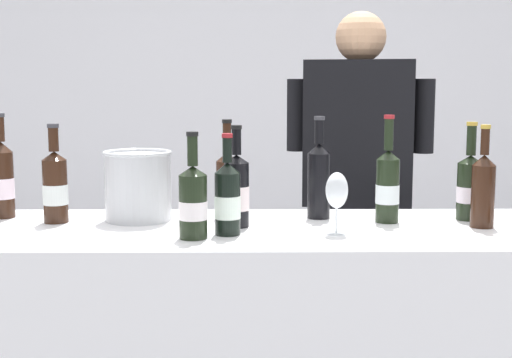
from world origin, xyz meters
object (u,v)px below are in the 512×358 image
at_px(wine_glass, 337,193).
at_px(wine_bottle_3, 193,201).
at_px(wine_bottle_2, 227,184).
at_px(wine_bottle_7, 470,186).
at_px(wine_bottle_8, 227,199).
at_px(wine_bottle_0, 388,185).
at_px(wine_bottle_1, 2,179).
at_px(wine_bottle_5, 237,190).
at_px(wine_bottle_4, 483,188).
at_px(wine_bottle_6, 55,186).
at_px(ice_bucket, 138,185).
at_px(person_server, 357,225).
at_px(wine_bottle_10, 319,178).

bearing_deg(wine_glass, wine_bottle_3, -172.36).
height_order(wine_bottle_2, wine_bottle_7, wine_bottle_2).
distance_m(wine_bottle_7, wine_bottle_8, 0.81).
distance_m(wine_bottle_0, wine_bottle_2, 0.52).
height_order(wine_bottle_7, wine_bottle_8, wine_bottle_7).
distance_m(wine_bottle_1, wine_bottle_7, 1.52).
relative_size(wine_bottle_7, wine_glass, 1.73).
xyz_separation_m(wine_bottle_2, wine_bottle_5, (0.03, -0.15, 0.00)).
bearing_deg(wine_glass, wine_bottle_0, 44.63).
xyz_separation_m(wine_bottle_4, wine_bottle_6, (-1.33, 0.09, -0.00)).
xyz_separation_m(wine_bottle_0, wine_bottle_4, (0.28, -0.08, 0.00)).
xyz_separation_m(wine_bottle_5, wine_bottle_7, (0.75, 0.11, -0.00)).
bearing_deg(wine_glass, ice_bucket, 159.92).
relative_size(wine_bottle_2, person_server, 0.19).
xyz_separation_m(wine_bottle_7, wine_bottle_8, (-0.77, -0.23, -0.00)).
bearing_deg(wine_bottle_4, wine_bottle_10, 162.41).
distance_m(wine_bottle_6, ice_bucket, 0.26).
relative_size(wine_bottle_5, wine_bottle_6, 1.00).
height_order(wine_bottle_6, ice_bucket, wine_bottle_6).
relative_size(wine_bottle_4, wine_bottle_10, 0.94).
bearing_deg(wine_bottle_3, wine_bottle_6, 151.90).
bearing_deg(wine_bottle_8, ice_bucket, 142.17).
xyz_separation_m(wine_bottle_4, ice_bucket, (-1.07, 0.12, -0.01)).
bearing_deg(wine_glass, wine_bottle_4, 12.31).
distance_m(wine_bottle_4, wine_glass, 0.47).
height_order(wine_bottle_8, wine_bottle_10, wine_bottle_10).
height_order(wine_bottle_3, wine_bottle_6, wine_bottle_6).
distance_m(wine_bottle_2, wine_bottle_5, 0.15).
bearing_deg(wine_bottle_7, wine_glass, -154.05).
bearing_deg(wine_bottle_1, wine_bottle_3, -26.85).
xyz_separation_m(wine_bottle_6, wine_bottle_8, (0.55, -0.19, -0.01)).
bearing_deg(wine_bottle_6, ice_bucket, 8.18).
bearing_deg(wine_bottle_10, wine_bottle_4, -17.59).
distance_m(wine_bottle_4, wine_bottle_8, 0.78).
relative_size(wine_bottle_1, wine_bottle_5, 1.10).
relative_size(wine_bottle_1, wine_bottle_10, 1.03).
distance_m(wine_bottle_3, wine_bottle_10, 0.50).
xyz_separation_m(wine_bottle_6, wine_glass, (0.87, -0.19, 0.01)).
bearing_deg(wine_bottle_1, wine_bottle_10, -1.09).
bearing_deg(wine_bottle_3, wine_glass, 7.64).
xyz_separation_m(wine_bottle_2, wine_bottle_4, (0.79, -0.16, 0.01)).
height_order(wine_bottle_2, wine_bottle_3, wine_bottle_2).
xyz_separation_m(wine_bottle_4, wine_bottle_8, (-0.78, -0.10, -0.01)).
relative_size(wine_bottle_6, ice_bucket, 1.39).
distance_m(wine_bottle_5, wine_glass, 0.31).
bearing_deg(wine_glass, wine_bottle_8, -179.12).
height_order(wine_bottle_0, wine_bottle_1, wine_bottle_1).
bearing_deg(wine_bottle_3, ice_bucket, 125.42).
bearing_deg(person_server, wine_bottle_0, -90.27).
relative_size(wine_bottle_4, wine_glass, 1.72).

